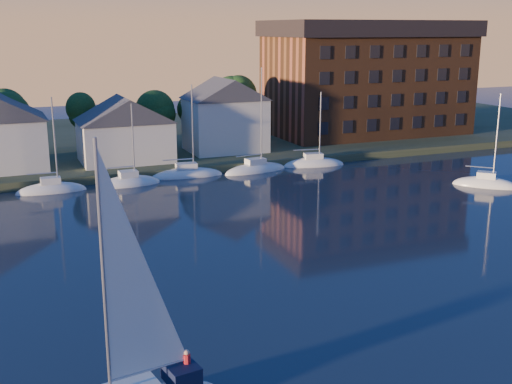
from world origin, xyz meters
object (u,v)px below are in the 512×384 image
condo_block (367,77)px  drifting_sailboat_right (485,185)px  clubhouse_centre (125,128)px  clubhouse_east (225,114)px

condo_block → drifting_sailboat_right: 34.48m
clubhouse_centre → condo_block: bearing=11.2°
clubhouse_centre → drifting_sailboat_right: drifting_sailboat_right is taller
clubhouse_centre → drifting_sailboat_right: size_ratio=1.00×
clubhouse_east → drifting_sailboat_right: (21.38, -26.81, -5.90)m
clubhouse_centre → clubhouse_east: bearing=8.1°
clubhouse_centre → clubhouse_east: clubhouse_east is taller
condo_block → clubhouse_east: bearing=-167.1°
clubhouse_east → condo_block: bearing=12.9°
clubhouse_centre → drifting_sailboat_right: 43.51m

